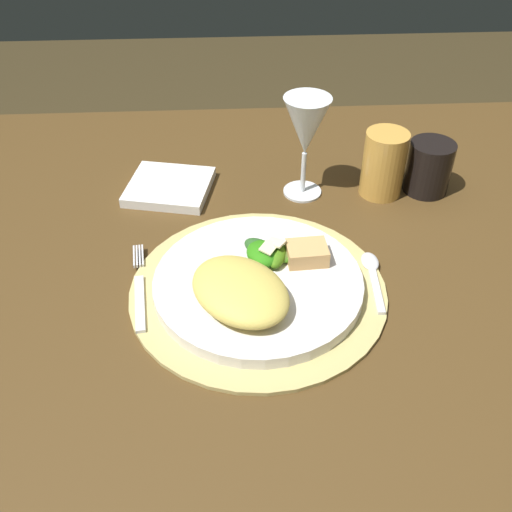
% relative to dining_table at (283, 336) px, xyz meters
% --- Properties ---
extents(dining_table, '(1.14, 0.99, 0.73)m').
position_rel_dining_table_xyz_m(dining_table, '(0.00, 0.00, 0.00)').
color(dining_table, '#4A3318').
rests_on(dining_table, ground).
extents(placemat, '(0.34, 0.34, 0.01)m').
position_rel_dining_table_xyz_m(placemat, '(-0.04, -0.05, 0.15)').
color(placemat, tan).
rests_on(placemat, dining_table).
extents(dinner_plate, '(0.28, 0.28, 0.02)m').
position_rel_dining_table_xyz_m(dinner_plate, '(-0.04, -0.05, 0.16)').
color(dinner_plate, silver).
rests_on(dinner_plate, placemat).
extents(pasta_serving, '(0.17, 0.18, 0.04)m').
position_rel_dining_table_xyz_m(pasta_serving, '(-0.07, -0.09, 0.19)').
color(pasta_serving, '#D5BB55').
rests_on(pasta_serving, dinner_plate).
extents(salad_greens, '(0.08, 0.08, 0.03)m').
position_rel_dining_table_xyz_m(salad_greens, '(-0.03, -0.01, 0.18)').
color(salad_greens, '#346A17').
rests_on(salad_greens, dinner_plate).
extents(bread_piece, '(0.06, 0.05, 0.02)m').
position_rel_dining_table_xyz_m(bread_piece, '(0.02, -0.02, 0.18)').
color(bread_piece, tan).
rests_on(bread_piece, dinner_plate).
extents(fork, '(0.03, 0.17, 0.00)m').
position_rel_dining_table_xyz_m(fork, '(-0.20, -0.05, 0.15)').
color(fork, silver).
rests_on(fork, placemat).
extents(spoon, '(0.02, 0.12, 0.01)m').
position_rel_dining_table_xyz_m(spoon, '(0.11, -0.03, 0.15)').
color(spoon, silver).
rests_on(spoon, placemat).
extents(napkin, '(0.15, 0.14, 0.02)m').
position_rel_dining_table_xyz_m(napkin, '(-0.17, 0.20, 0.15)').
color(napkin, white).
rests_on(napkin, dining_table).
extents(wine_glass, '(0.07, 0.07, 0.17)m').
position_rel_dining_table_xyz_m(wine_glass, '(0.04, 0.18, 0.26)').
color(wine_glass, silver).
rests_on(wine_glass, dining_table).
extents(amber_tumbler, '(0.07, 0.07, 0.11)m').
position_rel_dining_table_xyz_m(amber_tumbler, '(0.17, 0.18, 0.20)').
color(amber_tumbler, gold).
rests_on(amber_tumbler, dining_table).
extents(dark_tumbler, '(0.07, 0.07, 0.09)m').
position_rel_dining_table_xyz_m(dark_tumbler, '(0.25, 0.18, 0.19)').
color(dark_tumbler, black).
rests_on(dark_tumbler, dining_table).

